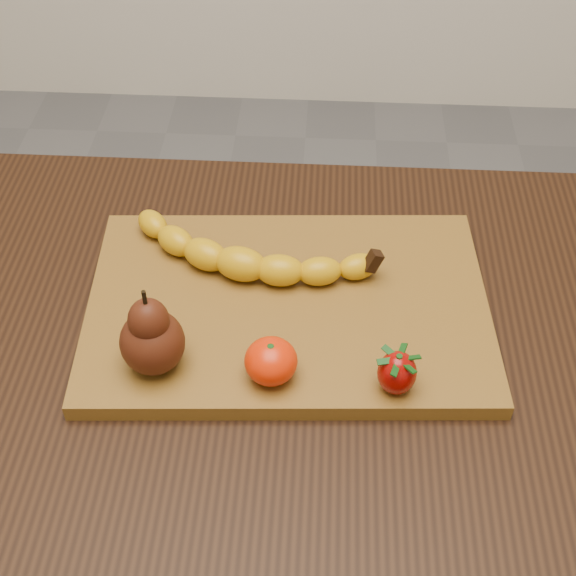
# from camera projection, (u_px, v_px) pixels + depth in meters

# --- Properties ---
(table) EXTENTS (1.00, 0.70, 0.76)m
(table) POSITION_uv_depth(u_px,v_px,m) (259.00, 407.00, 0.94)
(table) COLOR black
(table) RESTS_ON ground
(cutting_board) EXTENTS (0.47, 0.33, 0.02)m
(cutting_board) POSITION_uv_depth(u_px,v_px,m) (288.00, 307.00, 0.91)
(cutting_board) COLOR brown
(cutting_board) RESTS_ON table
(banana) EXTENTS (0.27, 0.13, 0.04)m
(banana) POSITION_uv_depth(u_px,v_px,m) (241.00, 264.00, 0.92)
(banana) COLOR #D39E09
(banana) RESTS_ON cutting_board
(pear) EXTENTS (0.09, 0.09, 0.10)m
(pear) POSITION_uv_depth(u_px,v_px,m) (150.00, 330.00, 0.80)
(pear) COLOR #461A0B
(pear) RESTS_ON cutting_board
(mandarin) EXTENTS (0.06, 0.06, 0.05)m
(mandarin) POSITION_uv_depth(u_px,v_px,m) (271.00, 361.00, 0.81)
(mandarin) COLOR red
(mandarin) RESTS_ON cutting_board
(strawberry) EXTENTS (0.05, 0.05, 0.05)m
(strawberry) POSITION_uv_depth(u_px,v_px,m) (397.00, 372.00, 0.80)
(strawberry) COLOR #910703
(strawberry) RESTS_ON cutting_board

